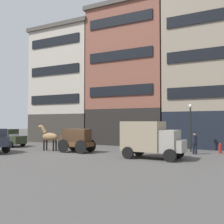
% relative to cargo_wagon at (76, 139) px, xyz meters
% --- Properties ---
extents(ground_plane, '(120.00, 120.00, 0.00)m').
position_rel_cargo_wagon_xyz_m(ground_plane, '(0.31, -0.66, -1.15)').
color(ground_plane, '#4C4947').
extents(building_far_left, '(9.20, 7.06, 14.91)m').
position_rel_cargo_wagon_xyz_m(building_far_left, '(-8.08, 10.18, 6.35)').
color(building_far_left, '#38332D').
rests_on(building_far_left, ground_plane).
extents(building_center_left, '(9.38, 7.06, 16.10)m').
position_rel_cargo_wagon_xyz_m(building_center_left, '(0.86, 10.18, 6.94)').
color(building_center_left, black).
rests_on(building_center_left, ground_plane).
extents(building_center_right, '(8.09, 7.06, 18.18)m').
position_rel_cargo_wagon_xyz_m(building_center_right, '(9.24, 10.18, 7.98)').
color(building_center_right, black).
rests_on(building_center_right, ground_plane).
extents(cargo_wagon, '(2.94, 1.57, 1.98)m').
position_rel_cargo_wagon_xyz_m(cargo_wagon, '(0.00, 0.00, 0.00)').
color(cargo_wagon, brown).
rests_on(cargo_wagon, ground_plane).
extents(draft_horse, '(2.35, 0.64, 2.30)m').
position_rel_cargo_wagon_xyz_m(draft_horse, '(-2.95, 0.00, 0.12)').
color(draft_horse, '#937047').
rests_on(draft_horse, ground_plane).
extents(delivery_truck_near, '(4.44, 2.34, 2.62)m').
position_rel_cargo_wagon_xyz_m(delivery_truck_near, '(6.82, -0.69, 0.28)').
color(delivery_truck_near, gray).
rests_on(delivery_truck_near, ground_plane).
extents(sedan_dark, '(3.75, 1.95, 1.83)m').
position_rel_cargo_wagon_xyz_m(sedan_dark, '(-9.33, 1.02, -0.23)').
color(sedan_dark, '#2D3823').
rests_on(sedan_dark, ground_plane).
extents(pedestrian_officer, '(0.51, 0.51, 1.79)m').
position_rel_cargo_wagon_xyz_m(pedestrian_officer, '(9.20, 3.18, -0.17)').
color(pedestrian_officer, black).
rests_on(pedestrian_officer, ground_plane).
extents(streetlamp_curbside, '(0.32, 0.32, 4.12)m').
position_rel_cargo_wagon_xyz_m(streetlamp_curbside, '(8.61, 4.82, 1.52)').
color(streetlamp_curbside, black).
rests_on(streetlamp_curbside, ground_plane).
extents(fire_hydrant_curbside, '(0.24, 0.24, 0.83)m').
position_rel_cargo_wagon_xyz_m(fire_hydrant_curbside, '(10.96, 4.69, -0.72)').
color(fire_hydrant_curbside, maroon).
rests_on(fire_hydrant_curbside, ground_plane).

